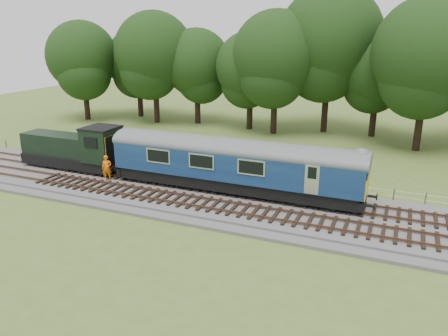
% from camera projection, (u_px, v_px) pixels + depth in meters
% --- Properties ---
extents(ground, '(120.00, 120.00, 0.00)m').
position_uv_depth(ground, '(262.00, 208.00, 29.03)').
color(ground, '#576A27').
rests_on(ground, ground).
extents(ballast, '(70.00, 7.00, 0.35)m').
position_uv_depth(ballast, '(262.00, 206.00, 28.98)').
color(ballast, '#4C4C4F').
rests_on(ballast, ground).
extents(track_north, '(67.20, 2.40, 0.21)m').
position_uv_depth(track_north, '(268.00, 195.00, 30.13)').
color(track_north, black).
rests_on(track_north, ballast).
extents(track_south, '(67.20, 2.40, 0.21)m').
position_uv_depth(track_south, '(254.00, 212.00, 27.50)').
color(track_south, black).
rests_on(track_south, ballast).
extents(fence, '(64.00, 0.12, 1.00)m').
position_uv_depth(fence, '(280.00, 187.00, 32.99)').
color(fence, '#6B6054').
rests_on(fence, ground).
extents(tree_line, '(70.00, 8.00, 18.00)m').
position_uv_depth(tree_line, '(323.00, 136.00, 48.36)').
color(tree_line, black).
rests_on(tree_line, ground).
extents(dmu_railcar, '(18.05, 2.86, 3.88)m').
position_uv_depth(dmu_railcar, '(234.00, 161.00, 30.42)').
color(dmu_railcar, black).
rests_on(dmu_railcar, ground).
extents(shunter_loco, '(8.92, 2.60, 3.38)m').
position_uv_depth(shunter_loco, '(75.00, 149.00, 35.72)').
color(shunter_loco, black).
rests_on(shunter_loco, ground).
extents(worker, '(0.85, 0.78, 1.96)m').
position_uv_depth(worker, '(107.00, 168.00, 33.07)').
color(worker, orange).
rests_on(worker, ballast).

